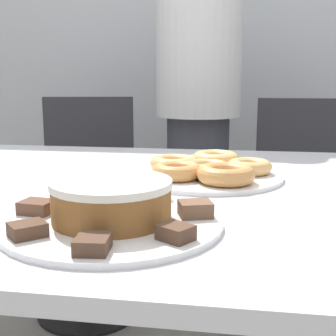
{
  "coord_description": "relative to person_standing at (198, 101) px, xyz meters",
  "views": [
    {
      "loc": [
        0.17,
        -0.99,
        1.0
      ],
      "look_at": [
        0.03,
        -0.1,
        0.83
      ],
      "focal_mm": 50.0,
      "sensor_mm": 36.0,
      "label": 1
    }
  ],
  "objects": [
    {
      "name": "lamington_5",
      "position": [
        -0.01,
        -1.41,
        -0.12
      ],
      "size": [
        0.05,
        0.06,
        0.02
      ],
      "rotation": [
        0.0,
        0.0,
        4.8
      ],
      "color": "#513828",
      "rests_on": "plate_cake"
    },
    {
      "name": "plate_cake",
      "position": [
        -0.02,
        -1.27,
        -0.13
      ],
      "size": [
        0.36,
        0.36,
        0.01
      ],
      "color": "white",
      "rests_on": "table"
    },
    {
      "name": "office_chair_right",
      "position": [
        0.45,
        -0.11,
        -0.46
      ],
      "size": [
        0.45,
        0.45,
        0.91
      ],
      "rotation": [
        0.0,
        0.0,
        0.02
      ],
      "color": "black",
      "rests_on": "ground_plane"
    },
    {
      "name": "donut_2",
      "position": [
        0.2,
        -0.86,
        -0.11
      ],
      "size": [
        0.11,
        0.11,
        0.03
      ],
      "color": "#E5AD66",
      "rests_on": "plate_donuts"
    },
    {
      "name": "lamington_0",
      "position": [
        0.11,
        -1.23,
        -0.11
      ],
      "size": [
        0.06,
        0.06,
        0.03
      ],
      "rotation": [
        0.0,
        0.0,
        0.31
      ],
      "color": "brown",
      "rests_on": "plate_cake"
    },
    {
      "name": "lamington_2",
      "position": [
        -0.09,
        -1.15,
        -0.11
      ],
      "size": [
        0.06,
        0.06,
        0.02
      ],
      "rotation": [
        0.0,
        0.0,
        2.11
      ],
      "color": "#513828",
      "rests_on": "plate_cake"
    },
    {
      "name": "frosted_cake",
      "position": [
        -0.02,
        -1.27,
        -0.09
      ],
      "size": [
        0.2,
        0.2,
        0.07
      ],
      "color": "brown",
      "rests_on": "plate_cake"
    },
    {
      "name": "donut_3",
      "position": [
        0.12,
        -0.79,
        -0.11
      ],
      "size": [
        0.12,
        0.12,
        0.04
      ],
      "color": "#E5AD66",
      "rests_on": "plate_donuts"
    },
    {
      "name": "lamington_4",
      "position": [
        -0.12,
        -1.36,
        -0.12
      ],
      "size": [
        0.07,
        0.06,
        0.02
      ],
      "rotation": [
        0.0,
        0.0,
        3.9
      ],
      "color": "#513828",
      "rests_on": "plate_cake"
    },
    {
      "name": "lamington_3",
      "position": [
        -0.16,
        -1.25,
        -0.11
      ],
      "size": [
        0.06,
        0.05,
        0.02
      ],
      "rotation": [
        0.0,
        0.0,
        3.01
      ],
      "color": "brown",
      "rests_on": "plate_cake"
    },
    {
      "name": "donut_1",
      "position": [
        0.15,
        -0.97,
        -0.11
      ],
      "size": [
        0.13,
        0.13,
        0.04
      ],
      "color": "#D18E4C",
      "rests_on": "plate_donuts"
    },
    {
      "name": "donut_0",
      "position": [
        0.1,
        -0.88,
        -0.11
      ],
      "size": [
        0.11,
        0.11,
        0.03
      ],
      "color": "#E5AD66",
      "rests_on": "plate_donuts"
    },
    {
      "name": "donut_5",
      "position": [
        0.04,
        -0.94,
        -0.11
      ],
      "size": [
        0.11,
        0.11,
        0.03
      ],
      "color": "#D18E4C",
      "rests_on": "plate_donuts"
    },
    {
      "name": "lamington_6",
      "position": [
        0.09,
        -1.34,
        -0.11
      ],
      "size": [
        0.06,
        0.06,
        0.02
      ],
      "rotation": [
        0.0,
        0.0,
        5.7
      ],
      "color": "#513828",
      "rests_on": "plate_cake"
    },
    {
      "name": "table",
      "position": [
        0.01,
        -0.98,
        -0.21
      ],
      "size": [
        1.85,
        1.07,
        0.77
      ],
      "color": "silver",
      "rests_on": "ground_plane"
    },
    {
      "name": "plate_donuts",
      "position": [
        0.1,
        -0.88,
        -0.13
      ],
      "size": [
        0.36,
        0.36,
        0.01
      ],
      "color": "white",
      "rests_on": "table"
    },
    {
      "name": "office_chair_left",
      "position": [
        -0.46,
        -0.11,
        -0.46
      ],
      "size": [
        0.52,
        0.52,
        0.91
      ],
      "rotation": [
        0.0,
        0.0,
        0.21
      ],
      "color": "black",
      "rests_on": "ground_plane"
    },
    {
      "name": "wall_back",
      "position": [
        0.01,
        0.66,
        0.4
      ],
      "size": [
        8.0,
        0.05,
        2.6
      ],
      "color": "#B2B7BC",
      "rests_on": "ground_plane"
    },
    {
      "name": "donut_4",
      "position": [
        0.02,
        -0.85,
        -0.11
      ],
      "size": [
        0.12,
        0.12,
        0.03
      ],
      "color": "#E5AD66",
      "rests_on": "plate_donuts"
    },
    {
      "name": "person_standing",
      "position": [
        0.0,
        0.0,
        0.0
      ],
      "size": [
        0.35,
        0.35,
        1.71
      ],
      "color": "#383842",
      "rests_on": "ground_plane"
    },
    {
      "name": "lamington_1",
      "position": [
        0.03,
        -1.14,
        -0.11
      ],
      "size": [
        0.05,
        0.06,
        0.03
      ],
      "rotation": [
        0.0,
        0.0,
        1.21
      ],
      "color": "brown",
      "rests_on": "plate_cake"
    }
  ]
}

